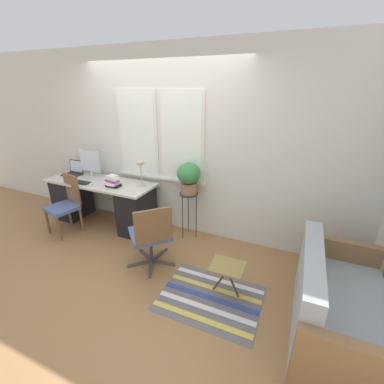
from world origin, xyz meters
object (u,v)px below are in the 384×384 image
office_chair_swivel (151,234)px  plant_stand (189,198)px  potted_plant (189,176)px  keyboard (79,182)px  book_stack (113,182)px  monitor (90,164)px  couch_loveseat (335,310)px  laptop (74,172)px  desk_lamp (141,166)px  mouse (91,184)px  folding_stool (227,269)px  desk_chair_wooden (66,203)px

office_chair_swivel → plant_stand: 0.87m
plant_stand → potted_plant: bearing=180.0°
keyboard → book_stack: 0.63m
monitor → couch_loveseat: monitor is taller
laptop → couch_loveseat: laptop is taller
desk_lamp → office_chair_swivel: bearing=-51.1°
mouse → couch_loveseat: bearing=-10.8°
laptop → potted_plant: potted_plant is taller
keyboard → folding_stool: (2.62, -0.58, -0.41)m
monitor → mouse: 0.45m
office_chair_swivel → folding_stool: 1.02m
monitor → plant_stand: (1.74, 0.08, -0.34)m
desk_lamp → plant_stand: (0.74, 0.10, -0.44)m
monitor → folding_stool: monitor is taller
monitor → desk_chair_wooden: (-0.07, -0.55, -0.49)m
office_chair_swivel → laptop: bearing=-65.5°
keyboard → mouse: size_ratio=5.60×
desk_lamp → folding_stool: size_ratio=1.07×
monitor → desk_chair_wooden: size_ratio=0.50×
laptop → desk_lamp: (1.39, -0.00, 0.27)m
keyboard → book_stack: book_stack is taller
book_stack → couch_loveseat: bearing=-13.6°
laptop → office_chair_swivel: 2.16m
monitor → desk_lamp: monitor is taller
couch_loveseat → potted_plant: bearing=61.8°
keyboard → couch_loveseat: 3.75m
laptop → book_stack: laptop is taller
mouse → potted_plant: size_ratio=0.16×
book_stack → office_chair_swivel: book_stack is taller
mouse → book_stack: bearing=13.8°
desk_chair_wooden → office_chair_swivel: (1.68, -0.22, -0.02)m
desk_lamp → couch_loveseat: size_ratio=0.30×
monitor → keyboard: 0.36m
laptop → desk_chair_wooden: laptop is taller
laptop → potted_plant: 2.14m
laptop → potted_plant: bearing=2.6°
keyboard → desk_chair_wooden: desk_chair_wooden is taller
desk_lamp → plant_stand: size_ratio=0.58×
desk_lamp → office_chair_swivel: desk_lamp is taller
desk_lamp → book_stack: bearing=-152.8°
desk_chair_wooden → couch_loveseat: bearing=7.4°
desk_chair_wooden → couch_loveseat: (3.72, -0.40, -0.19)m
plant_stand → potted_plant: 0.34m
office_chair_swivel → couch_loveseat: bearing=130.0°
monitor → desk_lamp: bearing=-1.1°
book_stack → plant_stand: 1.18m
keyboard → plant_stand: bearing=11.8°
laptop → couch_loveseat: (4.04, -0.93, -0.51)m
keyboard → couch_loveseat: couch_loveseat is taller
couch_loveseat → desk_chair_wooden: bearing=83.9°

